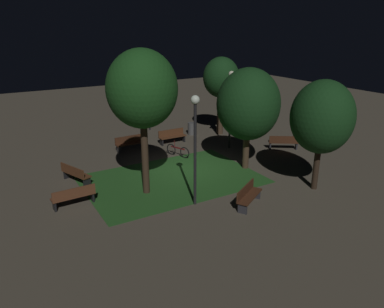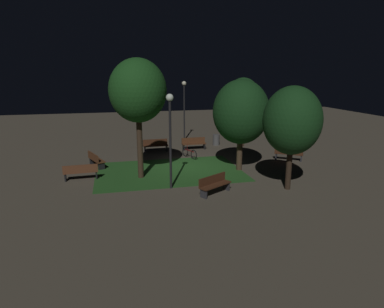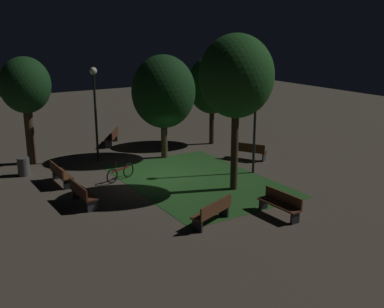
% 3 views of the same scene
% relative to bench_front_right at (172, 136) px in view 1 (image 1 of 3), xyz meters
% --- Properties ---
extents(ground_plane, '(60.00, 60.00, 0.00)m').
position_rel_bench_front_right_xyz_m(ground_plane, '(1.44, 4.50, -0.48)').
color(ground_plane, '#4C4438').
extents(grass_lawn, '(8.42, 5.76, 0.01)m').
position_rel_bench_front_right_xyz_m(grass_lawn, '(2.75, 5.29, -0.48)').
color(grass_lawn, '#23511E').
rests_on(grass_lawn, ground).
extents(bench_front_right, '(1.81, 0.50, 0.88)m').
position_rel_bench_front_right_xyz_m(bench_front_right, '(0.00, 0.00, 0.00)').
color(bench_front_right, '#512D19').
rests_on(bench_front_right, ground).
extents(bench_front_left, '(1.81, 0.53, 0.88)m').
position_rel_bench_front_right_xyz_m(bench_front_left, '(2.88, 0.00, 0.00)').
color(bench_front_left, '#422314').
rests_on(bench_front_left, ground).
extents(bench_path_side, '(1.76, 1.40, 0.88)m').
position_rel_bench_front_right_xyz_m(bench_path_side, '(-5.31, 4.61, 0.00)').
color(bench_path_side, '#422314').
rests_on(bench_path_side, ground).
extents(bench_near_trees, '(1.79, 1.33, 0.88)m').
position_rel_bench_front_right_xyz_m(bench_near_trees, '(1.25, 9.40, 0.00)').
color(bench_near_trees, '#422314').
rests_on(bench_near_trees, ground).
extents(bench_corner, '(1.82, 0.57, 0.88)m').
position_rel_bench_front_right_xyz_m(bench_corner, '(7.65, 5.76, 0.00)').
color(bench_corner, brown).
rests_on(bench_corner, ground).
extents(bench_by_lamp, '(1.10, 1.85, 0.88)m').
position_rel_bench_front_right_xyz_m(bench_by_lamp, '(6.99, 3.27, 0.00)').
color(bench_by_lamp, '#512D19').
rests_on(bench_by_lamp, ground).
extents(tree_back_left, '(3.24, 3.24, 5.30)m').
position_rel_bench_front_right_xyz_m(tree_back_left, '(-1.37, 5.88, 2.96)').
color(tree_back_left, '#423021').
rests_on(tree_back_left, ground).
extents(tree_right_canopy, '(2.79, 2.79, 5.09)m').
position_rel_bench_front_right_xyz_m(tree_right_canopy, '(-2.50, 9.62, 2.94)').
color(tree_right_canopy, '#2D2116').
rests_on(tree_right_canopy, ground).
extents(tree_lawn_side, '(3.02, 3.02, 6.41)m').
position_rel_bench_front_right_xyz_m(tree_lawn_side, '(4.46, 6.04, 4.23)').
color(tree_lawn_side, '#38281C').
rests_on(tree_lawn_side, ground).
extents(tree_near_wall, '(2.43, 2.43, 5.28)m').
position_rel_bench_front_right_xyz_m(tree_near_wall, '(-3.93, -0.28, 3.35)').
color(tree_near_wall, '#423021').
rests_on(tree_near_wall, ground).
extents(lamp_post_path_center, '(0.36, 0.36, 4.73)m').
position_rel_bench_front_right_xyz_m(lamp_post_path_center, '(-2.60, 2.69, 2.72)').
color(lamp_post_path_center, black).
rests_on(lamp_post_path_center, ground).
extents(lamp_post_plaza_west, '(0.36, 0.36, 4.70)m').
position_rel_bench_front_right_xyz_m(lamp_post_plaza_west, '(3.14, 8.16, 2.70)').
color(lamp_post_plaza_west, black).
rests_on(lamp_post_plaza_west, ground).
extents(lamp_post_plaza_east, '(0.36, 0.36, 4.94)m').
position_rel_bench_front_right_xyz_m(lamp_post_plaza_east, '(-0.05, -3.63, 2.84)').
color(lamp_post_plaza_east, black).
rests_on(lamp_post_plaza_east, ground).
extents(trash_bin, '(0.54, 0.54, 0.84)m').
position_rel_bench_front_right_xyz_m(trash_bin, '(-2.10, -1.08, -0.06)').
color(trash_bin, '#4C4C4C').
rests_on(trash_bin, ground).
extents(bicycle, '(0.69, 1.58, 0.93)m').
position_rel_bench_front_right_xyz_m(bicycle, '(0.89, 2.43, -0.14)').
color(bicycle, black).
rests_on(bicycle, ground).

